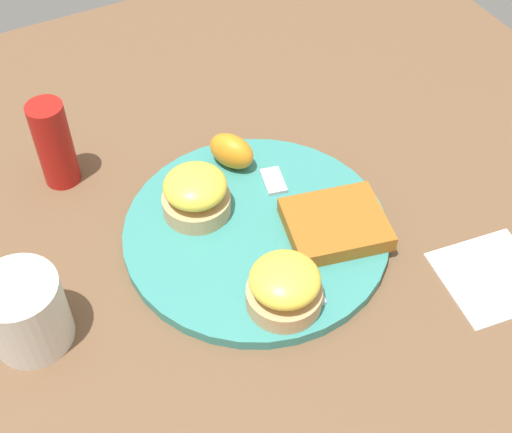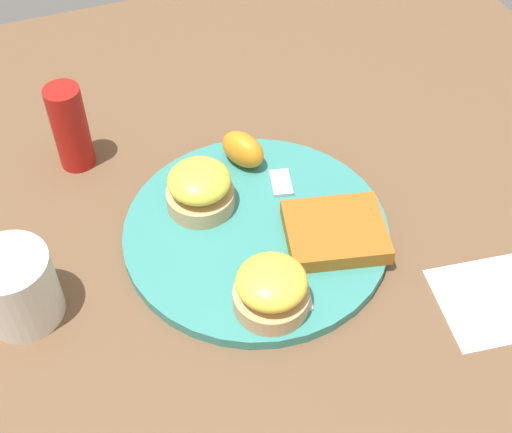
{
  "view_description": "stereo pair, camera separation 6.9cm",
  "coord_description": "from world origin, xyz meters",
  "views": [
    {
      "loc": [
        0.25,
        0.48,
        0.63
      ],
      "look_at": [
        0.0,
        0.0,
        0.03
      ],
      "focal_mm": 50.0,
      "sensor_mm": 36.0,
      "label": 1
    },
    {
      "loc": [
        0.18,
        0.51,
        0.63
      ],
      "look_at": [
        0.0,
        0.0,
        0.03
      ],
      "focal_mm": 50.0,
      "sensor_mm": 36.0,
      "label": 2
    }
  ],
  "objects": [
    {
      "name": "sandwich_benedict_right",
      "position": [
        0.02,
        0.11,
        0.04
      ],
      "size": [
        0.08,
        0.08,
        0.06
      ],
      "color": "tan",
      "rests_on": "plate"
    },
    {
      "name": "condiment_bottle",
      "position": [
        0.17,
        -0.2,
        0.06
      ],
      "size": [
        0.04,
        0.04,
        0.12
      ],
      "primitive_type": "cylinder",
      "color": "#B21914",
      "rests_on": "ground_plane"
    },
    {
      "name": "hashbrown_patty",
      "position": [
        -0.08,
        0.04,
        0.02
      ],
      "size": [
        0.13,
        0.12,
        0.02
      ],
      "primitive_type": "cube",
      "rotation": [
        0.0,
        0.0,
        -0.22
      ],
      "color": "#9F5E1D",
      "rests_on": "plate"
    },
    {
      "name": "cup",
      "position": [
        0.27,
        0.02,
        0.04
      ],
      "size": [
        0.11,
        0.08,
        0.09
      ],
      "color": "silver",
      "rests_on": "ground_plane"
    },
    {
      "name": "orange_wedge",
      "position": [
        -0.02,
        -0.11,
        0.04
      ],
      "size": [
        0.06,
        0.07,
        0.04
      ],
      "primitive_type": "ellipsoid",
      "rotation": [
        0.0,
        0.0,
        5.24
      ],
      "color": "orange",
      "rests_on": "plate"
    },
    {
      "name": "plate",
      "position": [
        0.0,
        0.0,
        0.01
      ],
      "size": [
        0.31,
        0.31,
        0.01
      ],
      "primitive_type": "cylinder",
      "color": "teal",
      "rests_on": "ground_plane"
    },
    {
      "name": "sandwich_benedict_left",
      "position": [
        0.05,
        -0.06,
        0.04
      ],
      "size": [
        0.08,
        0.08,
        0.06
      ],
      "color": "tan",
      "rests_on": "plate"
    },
    {
      "name": "fork",
      "position": [
        -0.04,
        0.01,
        0.02
      ],
      "size": [
        0.06,
        0.21,
        0.0
      ],
      "color": "silver",
      "rests_on": "plate"
    },
    {
      "name": "napkin",
      "position": [
        -0.2,
        0.17,
        0.0
      ],
      "size": [
        0.12,
        0.12,
        0.0
      ],
      "primitive_type": "cube",
      "rotation": [
        0.0,
        0.0,
        -0.12
      ],
      "color": "white",
      "rests_on": "ground_plane"
    },
    {
      "name": "ground_plane",
      "position": [
        0.0,
        0.0,
        0.0
      ],
      "size": [
        1.1,
        1.1,
        0.0
      ],
      "primitive_type": "plane",
      "color": "brown"
    }
  ]
}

